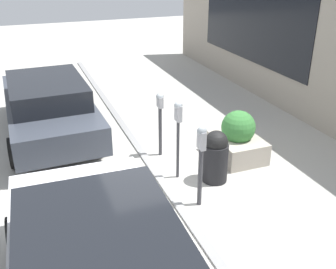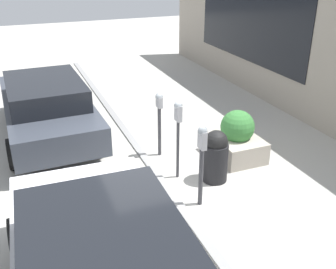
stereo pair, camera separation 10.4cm
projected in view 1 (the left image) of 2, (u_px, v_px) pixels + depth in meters
The scene contains 8 objects.
ground_plane at pixel (164, 179), 7.66m from camera, with size 40.00×40.00×0.00m, color #ADAAA3.
curb_strip at pixel (160, 179), 7.63m from camera, with size 19.00×0.16×0.04m.
parking_meter_nearest at pixel (201, 154), 6.48m from camera, with size 0.19×0.16×1.49m.
parking_meter_second at pixel (178, 123), 7.25m from camera, with size 0.18×0.15×1.58m.
parking_meter_middle at pixel (160, 113), 8.18m from camera, with size 0.19×0.16×1.42m.
planter_box at pixel (237, 139), 8.31m from camera, with size 1.19×0.91×1.05m.
parked_car_middle at pixel (49, 105), 9.22m from camera, with size 4.63×1.98×1.41m.
trash_bin at pixel (215, 156), 7.41m from camera, with size 0.48×0.48×1.04m.
Camera 1 is at (-6.18, 2.27, 4.01)m, focal length 42.00 mm.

